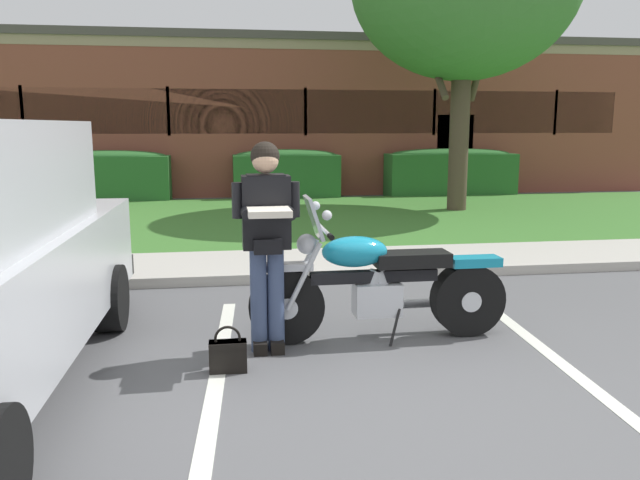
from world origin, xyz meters
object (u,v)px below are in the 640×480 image
(hedge_right, at_px, (450,171))
(brick_building, at_px, (286,118))
(handbag, at_px, (228,353))
(rider_person, at_px, (267,230))
(hedge_center_left, at_px, (108,175))
(hedge_center_right, at_px, (286,173))
(motorcycle, at_px, (388,284))

(hedge_right, relative_size, brick_building, 0.16)
(handbag, bearing_deg, brick_building, 82.91)
(rider_person, distance_m, hedge_center_left, 11.27)
(rider_person, xyz_separation_m, hedge_center_right, (1.22, 10.84, -0.36))
(motorcycle, bearing_deg, hedge_center_left, 111.13)
(hedge_center_left, bearing_deg, hedge_center_right, 0.00)
(brick_building, bearing_deg, handbag, -97.09)
(rider_person, height_order, hedge_center_left, rider_person)
(motorcycle, bearing_deg, handbag, -157.71)
(rider_person, height_order, brick_building, brick_building)
(rider_person, distance_m, hedge_center_right, 10.91)
(brick_building, bearing_deg, motorcycle, -92.54)
(rider_person, relative_size, handbag, 4.74)
(handbag, height_order, hedge_center_right, hedge_center_right)
(hedge_right, bearing_deg, rider_person, -116.93)
(hedge_right, bearing_deg, hedge_center_left, -180.00)
(handbag, xyz_separation_m, hedge_center_right, (1.54, 11.23, 0.51))
(handbag, distance_m, hedge_center_left, 11.58)
(handbag, xyz_separation_m, hedge_right, (5.84, 11.23, 0.51))
(motorcycle, xyz_separation_m, hedge_right, (4.46, 10.67, 0.16))
(motorcycle, height_order, brick_building, brick_building)
(hedge_center_left, bearing_deg, brick_building, 49.58)
(hedge_right, bearing_deg, motorcycle, -112.67)
(hedge_center_right, distance_m, brick_building, 5.90)
(rider_person, bearing_deg, motorcycle, 9.18)
(hedge_center_left, bearing_deg, hedge_right, 0.00)
(motorcycle, height_order, hedge_right, motorcycle)
(motorcycle, relative_size, hedge_center_right, 0.85)
(rider_person, xyz_separation_m, brick_building, (1.78, 16.53, 1.07))
(hedge_center_left, distance_m, brick_building, 7.62)
(motorcycle, xyz_separation_m, hedge_center_right, (0.17, 10.67, 0.16))
(handbag, relative_size, hedge_right, 0.11)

